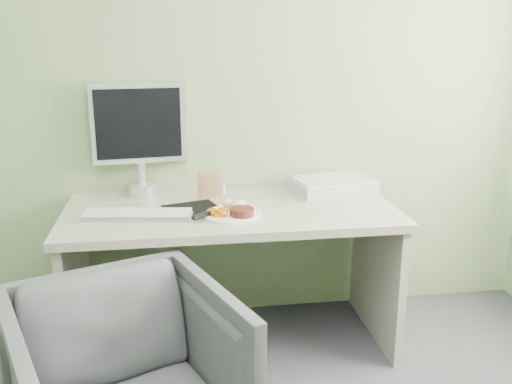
{
  "coord_description": "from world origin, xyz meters",
  "views": [
    {
      "loc": [
        -0.27,
        -1.0,
        1.55
      ],
      "look_at": [
        0.11,
        1.5,
        0.84
      ],
      "focal_mm": 40.0,
      "sensor_mm": 36.0,
      "label": 1
    }
  ],
  "objects": [
    {
      "name": "carrot_heap",
      "position": [
        -0.07,
        1.47,
        0.77
      ],
      "size": [
        0.08,
        0.07,
        0.05
      ],
      "primitive_type": "cube",
      "rotation": [
        0.0,
        0.0,
        0.18
      ],
      "color": "orange",
      "rests_on": "plate"
    },
    {
      "name": "potato_pile",
      "position": [
        0.03,
        1.56,
        0.78
      ],
      "size": [
        0.14,
        0.11,
        0.07
      ],
      "primitive_type": "ellipsoid",
      "rotation": [
        0.0,
        0.0,
        -0.18
      ],
      "color": "tan",
      "rests_on": "plate"
    },
    {
      "name": "mousepad",
      "position": [
        -0.18,
        1.64,
        0.73
      ],
      "size": [
        0.31,
        0.29,
        0.0
      ],
      "primitive_type": "cube",
      "rotation": [
        0.0,
        0.0,
        0.31
      ],
      "color": "black",
      "rests_on": "desk"
    },
    {
      "name": "wall_back",
      "position": [
        0.0,
        2.0,
        1.35
      ],
      "size": [
        3.5,
        0.0,
        3.5
      ],
      "primitive_type": "plane",
      "rotation": [
        1.57,
        0.0,
        0.0
      ],
      "color": "#86A070",
      "rests_on": "floor"
    },
    {
      "name": "eyedrop_bottle",
      "position": [
        -0.01,
        1.87,
        0.76
      ],
      "size": [
        0.02,
        0.02,
        0.07
      ],
      "color": "white",
      "rests_on": "desk"
    },
    {
      "name": "monitor",
      "position": [
        -0.43,
        1.94,
        1.06
      ],
      "size": [
        0.48,
        0.15,
        0.58
      ],
      "rotation": [
        0.0,
        0.0,
        0.11
      ],
      "color": "silver",
      "rests_on": "desk"
    },
    {
      "name": "keyboard",
      "position": [
        -0.44,
        1.54,
        0.75
      ],
      "size": [
        0.5,
        0.21,
        0.02
      ],
      "primitive_type": "cube",
      "rotation": [
        0.0,
        0.0,
        -0.15
      ],
      "color": "white",
      "rests_on": "desk"
    },
    {
      "name": "scanner",
      "position": [
        0.57,
        1.84,
        0.76
      ],
      "size": [
        0.46,
        0.34,
        0.06
      ],
      "primitive_type": "cube",
      "rotation": [
        0.0,
        0.0,
        0.18
      ],
      "color": "#B7BABF",
      "rests_on": "desk"
    },
    {
      "name": "plate",
      "position": [
        -0.0,
        1.5,
        0.74
      ],
      "size": [
        0.27,
        0.27,
        0.01
      ],
      "primitive_type": "cylinder",
      "color": "white",
      "rests_on": "desk"
    },
    {
      "name": "steak",
      "position": [
        0.03,
        1.46,
        0.76
      ],
      "size": [
        0.14,
        0.14,
        0.04
      ],
      "primitive_type": "cylinder",
      "rotation": [
        0.0,
        0.0,
        0.35
      ],
      "color": "black",
      "rests_on": "plate"
    },
    {
      "name": "steak_knife",
      "position": [
        -0.12,
        1.48,
        0.76
      ],
      "size": [
        0.21,
        0.2,
        0.02
      ],
      "rotation": [
        0.0,
        0.0,
        0.75
      ],
      "color": "silver",
      "rests_on": "plate"
    },
    {
      "name": "computer_mouse",
      "position": [
        0.05,
        1.63,
        0.75
      ],
      "size": [
        0.08,
        0.11,
        0.03
      ],
      "primitive_type": "ellipsoid",
      "rotation": [
        0.0,
        0.0,
        -0.22
      ],
      "color": "white",
      "rests_on": "desk"
    },
    {
      "name": "photo_frame",
      "position": [
        -0.09,
        1.81,
        0.8
      ],
      "size": [
        0.12,
        0.02,
        0.14
      ],
      "primitive_type": "cube",
      "rotation": [
        0.0,
        0.0,
        0.08
      ],
      "color": "#A7794E",
      "rests_on": "desk"
    },
    {
      "name": "desk",
      "position": [
        0.0,
        1.62,
        0.55
      ],
      "size": [
        1.6,
        0.75,
        0.73
      ],
      "color": "#AA9D8E",
      "rests_on": "floor"
    }
  ]
}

